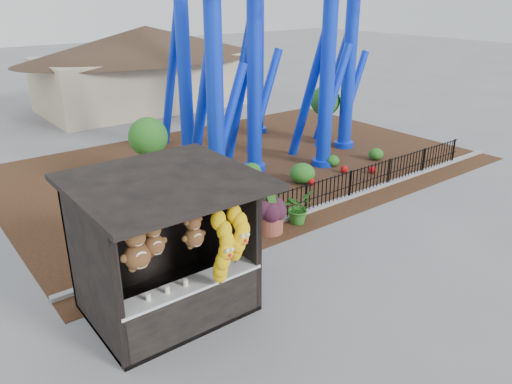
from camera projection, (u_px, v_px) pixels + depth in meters
ground at (305, 286)px, 11.82m from camera, size 120.00×120.00×0.00m
mulch_bed at (242, 165)px, 19.95m from camera, size 18.00×12.00×0.02m
curb at (333, 203)px, 16.26m from camera, size 18.00×0.18×0.12m
prize_booth at (170, 252)px, 10.21m from camera, size 3.50×3.40×3.12m
picket_fence at (353, 184)px, 16.60m from camera, size 12.20×0.06×1.00m
terracotta_planter at (270, 222)px, 14.31m from camera, size 0.99×0.99×0.62m
planter_foliage at (270, 202)px, 14.08m from camera, size 0.70×0.70×0.64m
potted_plant at (298, 207)px, 14.84m from camera, size 1.12×1.06×0.99m
landscaping at (297, 171)px, 18.31m from camera, size 8.16×3.18×0.73m
pavilion at (147, 54)px, 28.72m from camera, size 15.00×15.00×4.80m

